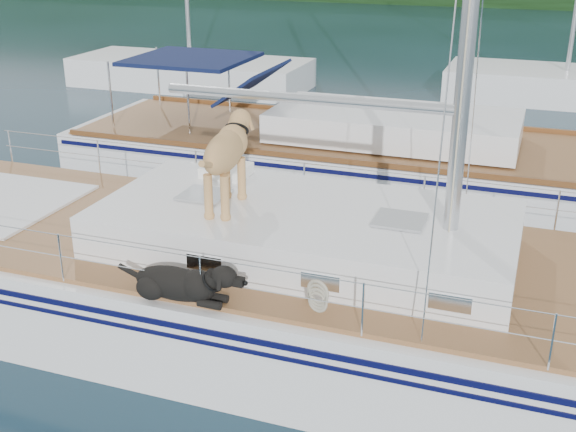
% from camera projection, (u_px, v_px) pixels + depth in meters
% --- Properties ---
extents(ground, '(120.00, 120.00, 0.00)m').
position_uv_depth(ground, '(249.00, 324.00, 9.95)').
color(ground, black).
rests_on(ground, ground).
extents(main_sailboat, '(12.00, 3.81, 14.01)m').
position_uv_depth(main_sailboat, '(254.00, 281.00, 9.66)').
color(main_sailboat, white).
rests_on(main_sailboat, ground).
extents(neighbor_sailboat, '(11.00, 3.50, 13.30)m').
position_uv_depth(neighbor_sailboat, '(340.00, 160.00, 14.86)').
color(neighbor_sailboat, white).
rests_on(neighbor_sailboat, ground).
extents(bg_boat_west, '(8.00, 3.00, 11.65)m').
position_uv_depth(bg_boat_west, '(191.00, 73.00, 24.52)').
color(bg_boat_west, white).
rests_on(bg_boat_west, ground).
extents(bg_boat_center, '(7.20, 3.00, 11.65)m').
position_uv_depth(bg_boat_center, '(565.00, 87.00, 22.49)').
color(bg_boat_center, white).
rests_on(bg_boat_center, ground).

